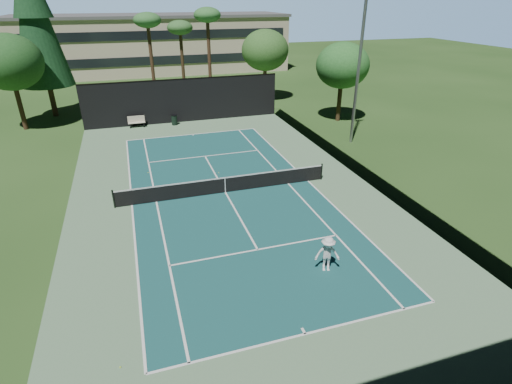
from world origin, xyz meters
TOP-DOWN VIEW (x-y plane):
  - ground at (0.00, 0.00)m, footprint 160.00×160.00m
  - apron_slab at (0.00, 0.00)m, footprint 18.00×32.00m
  - court_surface at (0.00, 0.00)m, footprint 10.97×23.77m
  - court_lines at (0.00, 0.00)m, footprint 11.07×23.87m
  - tennis_net at (0.00, 0.00)m, footprint 12.90×0.10m
  - fence at (0.00, 0.06)m, footprint 18.04×32.05m
  - player at (2.38, -8.76)m, footprint 1.21×0.91m
  - tennis_ball_a at (-6.25, -11.37)m, footprint 0.06×0.06m
  - tennis_ball_b at (0.27, 3.04)m, footprint 0.06×0.06m
  - tennis_ball_c at (2.24, 1.53)m, footprint 0.08×0.08m
  - tennis_ball_d at (-4.27, 4.54)m, footprint 0.06×0.06m
  - park_bench at (-4.47, 15.58)m, footprint 1.50×0.45m
  - trash_bin at (-1.11, 15.26)m, footprint 0.56×0.56m
  - pine_tree at (-12.00, 22.00)m, footprint 4.80×4.80m
  - palm_a at (-2.00, 24.00)m, footprint 2.80×2.80m
  - palm_b at (1.50, 26.00)m, footprint 2.80×2.80m
  - palm_c at (4.00, 23.00)m, footprint 2.80×2.80m
  - decid_tree_a at (10.00, 22.00)m, footprint 5.12×5.12m
  - decid_tree_b at (14.00, 12.00)m, footprint 4.80×4.80m
  - decid_tree_c at (-14.00, 18.00)m, footprint 5.44×5.44m
  - campus_building at (0.00, 45.98)m, footprint 40.50×12.50m
  - light_pole at (12.00, 6.00)m, footprint 0.90×0.25m

SIDE VIEW (x-z plane):
  - ground at x=0.00m, z-range 0.00..0.00m
  - apron_slab at x=0.00m, z-range 0.00..0.01m
  - court_surface at x=0.00m, z-range 0.01..0.02m
  - court_lines at x=0.00m, z-range 0.02..0.02m
  - tennis_ball_b at x=0.27m, z-range 0.00..0.06m
  - tennis_ball_a at x=-6.25m, z-range 0.00..0.06m
  - tennis_ball_d at x=-4.27m, z-range 0.00..0.06m
  - tennis_ball_c at x=2.24m, z-range 0.00..0.08m
  - trash_bin at x=-1.11m, z-range 0.01..0.95m
  - park_bench at x=-4.47m, z-range 0.03..1.06m
  - tennis_net at x=0.00m, z-range 0.01..1.11m
  - player at x=2.38m, z-range 0.00..1.67m
  - fence at x=0.00m, z-range -0.01..4.02m
  - campus_building at x=0.00m, z-range 0.06..8.36m
  - decid_tree_b at x=14.00m, z-range 1.51..8.65m
  - decid_tree_a at x=10.00m, z-range 1.61..9.23m
  - decid_tree_c at x=-14.00m, z-range 1.72..9.81m
  - light_pole at x=12.00m, z-range 0.35..12.57m
  - palm_b at x=1.50m, z-range 3.15..11.57m
  - palm_a at x=-2.00m, z-range 3.53..12.85m
  - palm_c at x=4.00m, z-range 3.72..13.49m
  - pine_tree at x=-12.00m, z-range 2.05..17.05m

